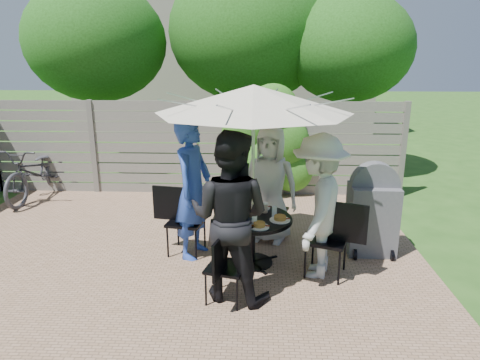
{
  "coord_description": "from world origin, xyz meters",
  "views": [
    {
      "loc": [
        1.25,
        -5.12,
        2.63
      ],
      "look_at": [
        1.01,
        0.21,
        1.1
      ],
      "focal_mm": 32.0,
      "sensor_mm": 36.0,
      "label": 1
    }
  ],
  "objects_px": {
    "person_front": "(230,217)",
    "bicycle": "(37,172)",
    "person_back": "(270,185)",
    "bbq_grill": "(372,213)",
    "umbrella": "(254,99)",
    "plate_extra": "(259,225)",
    "person_right": "(318,207)",
    "syrup_jug": "(249,209)",
    "plate_left": "(226,212)",
    "chair_back": "(272,220)",
    "glass_front": "(254,220)",
    "plate_front": "(244,225)",
    "chair_left": "(185,234)",
    "glass_right": "(274,212)",
    "coffee_cup": "(265,208)",
    "glass_back": "(251,205)",
    "person_left": "(193,189)",
    "plate_right": "(280,219)",
    "plate_back": "(261,206)",
    "glass_left": "(231,212)",
    "chair_front": "(226,281)",
    "chair_right": "(327,254)"
  },
  "relations": [
    {
      "from": "plate_back",
      "to": "chair_back",
      "type": "bearing_deg",
      "value": 73.3
    },
    {
      "from": "person_front",
      "to": "chair_right",
      "type": "bearing_deg",
      "value": -139.38
    },
    {
      "from": "person_front",
      "to": "plate_front",
      "type": "height_order",
      "value": "person_front"
    },
    {
      "from": "person_front",
      "to": "bicycle",
      "type": "height_order",
      "value": "person_front"
    },
    {
      "from": "chair_back",
      "to": "plate_front",
      "type": "height_order",
      "value": "chair_back"
    },
    {
      "from": "plate_right",
      "to": "glass_front",
      "type": "relative_size",
      "value": 1.86
    },
    {
      "from": "person_left",
      "to": "syrup_jug",
      "type": "relative_size",
      "value": 11.84
    },
    {
      "from": "glass_left",
      "to": "coffee_cup",
      "type": "bearing_deg",
      "value": 25.56
    },
    {
      "from": "glass_back",
      "to": "bicycle",
      "type": "relative_size",
      "value": 0.07
    },
    {
      "from": "person_right",
      "to": "glass_back",
      "type": "bearing_deg",
      "value": -105.52
    },
    {
      "from": "glass_right",
      "to": "bicycle",
      "type": "height_order",
      "value": "bicycle"
    },
    {
      "from": "plate_extra",
      "to": "glass_right",
      "type": "xyz_separation_m",
      "value": [
        0.19,
        0.37,
        0.05
      ]
    },
    {
      "from": "plate_extra",
      "to": "glass_left",
      "type": "bearing_deg",
      "value": 139.53
    },
    {
      "from": "person_front",
      "to": "syrup_jug",
      "type": "distance_m",
      "value": 0.91
    },
    {
      "from": "plate_back",
      "to": "bicycle",
      "type": "bearing_deg",
      "value": 152.36
    },
    {
      "from": "glass_back",
      "to": "chair_right",
      "type": "bearing_deg",
      "value": -30.2
    },
    {
      "from": "plate_left",
      "to": "plate_extra",
      "type": "relative_size",
      "value": 1.08
    },
    {
      "from": "glass_back",
      "to": "glass_front",
      "type": "relative_size",
      "value": 1.0
    },
    {
      "from": "chair_back",
      "to": "umbrella",
      "type": "bearing_deg",
      "value": 6.75
    },
    {
      "from": "syrup_jug",
      "to": "plate_extra",
      "type": "bearing_deg",
      "value": -72.09
    },
    {
      "from": "chair_back",
      "to": "coffee_cup",
      "type": "xyz_separation_m",
      "value": [
        -0.12,
        -0.74,
        0.46
      ]
    },
    {
      "from": "chair_front",
      "to": "bicycle",
      "type": "xyz_separation_m",
      "value": [
        -3.9,
        3.51,
        0.26
      ]
    },
    {
      "from": "umbrella",
      "to": "plate_extra",
      "type": "distance_m",
      "value": 1.51
    },
    {
      "from": "person_back",
      "to": "bbq_grill",
      "type": "bearing_deg",
      "value": 1.19
    },
    {
      "from": "chair_back",
      "to": "glass_front",
      "type": "relative_size",
      "value": 6.17
    },
    {
      "from": "plate_extra",
      "to": "bbq_grill",
      "type": "bearing_deg",
      "value": 26.12
    },
    {
      "from": "chair_front",
      "to": "glass_right",
      "type": "bearing_deg",
      "value": -15.84
    },
    {
      "from": "person_right",
      "to": "bbq_grill",
      "type": "bearing_deg",
      "value": 144.69
    },
    {
      "from": "syrup_jug",
      "to": "person_front",
      "type": "bearing_deg",
      "value": -102.63
    },
    {
      "from": "person_left",
      "to": "plate_extra",
      "type": "relative_size",
      "value": 7.89
    },
    {
      "from": "chair_right",
      "to": "person_right",
      "type": "distance_m",
      "value": 0.61
    },
    {
      "from": "umbrella",
      "to": "glass_back",
      "type": "bearing_deg",
      "value": 95.47
    },
    {
      "from": "plate_back",
      "to": "syrup_jug",
      "type": "relative_size",
      "value": 1.63
    },
    {
      "from": "plate_back",
      "to": "plate_extra",
      "type": "relative_size",
      "value": 1.08
    },
    {
      "from": "person_right",
      "to": "bbq_grill",
      "type": "relative_size",
      "value": 1.38
    },
    {
      "from": "person_front",
      "to": "plate_front",
      "type": "bearing_deg",
      "value": -90.0
    },
    {
      "from": "chair_left",
      "to": "chair_right",
      "type": "distance_m",
      "value": 1.93
    },
    {
      "from": "person_back",
      "to": "coffee_cup",
      "type": "xyz_separation_m",
      "value": [
        -0.08,
        -0.61,
        -0.13
      ]
    },
    {
      "from": "umbrella",
      "to": "glass_back",
      "type": "xyz_separation_m",
      "value": [
        -0.03,
        0.28,
        -1.42
      ]
    },
    {
      "from": "syrup_jug",
      "to": "plate_left",
      "type": "bearing_deg",
      "value": 172.93
    },
    {
      "from": "person_back",
      "to": "plate_left",
      "type": "height_order",
      "value": "person_back"
    },
    {
      "from": "chair_left",
      "to": "plate_front",
      "type": "relative_size",
      "value": 3.69
    },
    {
      "from": "coffee_cup",
      "to": "chair_left",
      "type": "bearing_deg",
      "value": 175.22
    },
    {
      "from": "plate_right",
      "to": "chair_left",
      "type": "bearing_deg",
      "value": 163.55
    },
    {
      "from": "plate_front",
      "to": "plate_extra",
      "type": "height_order",
      "value": "same"
    },
    {
      "from": "person_left",
      "to": "person_right",
      "type": "distance_m",
      "value": 1.66
    },
    {
      "from": "person_back",
      "to": "coffee_cup",
      "type": "relative_size",
      "value": 14.25
    },
    {
      "from": "chair_back",
      "to": "bicycle",
      "type": "relative_size",
      "value": 0.44
    },
    {
      "from": "plate_front",
      "to": "chair_right",
      "type": "bearing_deg",
      "value": 3.84
    },
    {
      "from": "bicycle",
      "to": "glass_back",
      "type": "bearing_deg",
      "value": -25.42
    }
  ]
}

